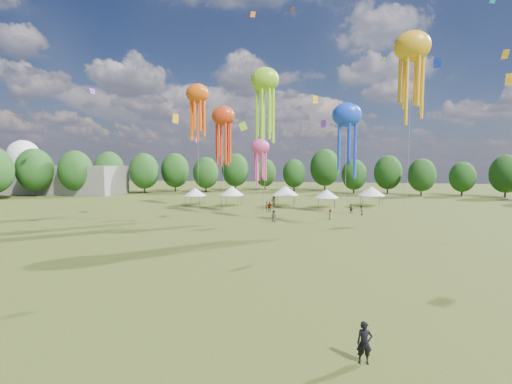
# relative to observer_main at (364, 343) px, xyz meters

# --- Properties ---
(ground) EXTENTS (300.00, 300.00, 0.00)m
(ground) POSITION_rel_observer_main_xyz_m (-6.74, 2.37, -0.92)
(ground) COLOR #384416
(ground) RESTS_ON ground
(observer_main) EXTENTS (0.71, 0.51, 1.85)m
(observer_main) POSITION_rel_observer_main_xyz_m (0.00, 0.00, 0.00)
(observer_main) COLOR black
(observer_main) RESTS_ON ground
(spectator_near) EXTENTS (1.05, 0.95, 1.76)m
(spectator_near) POSITION_rel_observer_main_xyz_m (-9.20, 36.37, -0.04)
(spectator_near) COLOR gray
(spectator_near) RESTS_ON ground
(spectators_far) EXTENTS (17.91, 19.62, 1.93)m
(spectators_far) POSITION_rel_observer_main_xyz_m (-5.87, 50.79, -0.07)
(spectators_far) COLOR gray
(spectators_far) RESTS_ON ground
(festival_tents) EXTENTS (41.10, 10.81, 4.16)m
(festival_tents) POSITION_rel_observer_main_xyz_m (-9.30, 56.67, 2.09)
(festival_tents) COLOR #47474C
(festival_tents) RESTS_ON ground
(show_kites) EXTENTS (40.78, 19.83, 27.86)m
(show_kites) POSITION_rel_observer_main_xyz_m (-6.67, 41.28, 17.85)
(show_kites) COLOR red
(show_kites) RESTS_ON ground
(small_kites) EXTENTS (77.49, 56.98, 42.83)m
(small_kites) POSITION_rel_observer_main_xyz_m (-3.92, 44.57, 28.78)
(small_kites) COLOR red
(small_kites) RESTS_ON ground
(treeline) EXTENTS (201.57, 95.24, 13.43)m
(treeline) POSITION_rel_observer_main_xyz_m (-10.61, 64.88, 5.62)
(treeline) COLOR #38281C
(treeline) RESTS_ON ground
(hangar) EXTENTS (40.00, 12.00, 8.00)m
(hangar) POSITION_rel_observer_main_xyz_m (-78.74, 74.37, 3.08)
(hangar) COLOR gray
(hangar) RESTS_ON ground
(radome) EXTENTS (9.00, 9.00, 16.00)m
(radome) POSITION_rel_observer_main_xyz_m (-94.74, 80.37, 9.06)
(radome) COLOR white
(radome) RESTS_ON ground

